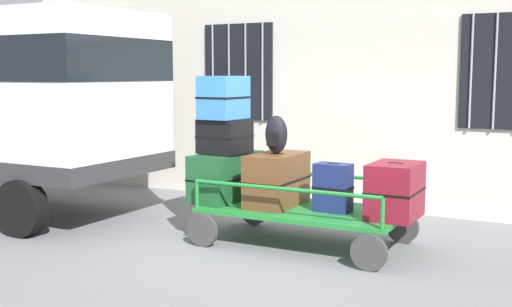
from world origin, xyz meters
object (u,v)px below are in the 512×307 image
(suitcase_left_top, at_px, (223,97))
(backpack, at_px, (276,135))
(suitcase_left_bottom, at_px, (226,176))
(suitcase_midleft_bottom, at_px, (277,179))
(suitcase_midright_bottom, at_px, (395,191))
(suitcase_center_bottom, at_px, (333,188))
(van, at_px, (1,92))
(luggage_cart, at_px, (304,214))
(suitcase_left_middle, at_px, (225,136))

(suitcase_left_top, distance_m, backpack, 0.83)
(backpack, bearing_deg, suitcase_left_bottom, 175.34)
(suitcase_left_bottom, xyz_separation_m, suitcase_midleft_bottom, (0.71, -0.02, 0.02))
(suitcase_midright_bottom, xyz_separation_m, backpack, (-1.41, -0.03, 0.54))
(suitcase_midleft_bottom, distance_m, suitcase_center_bottom, 0.71)
(suitcase_left_bottom, bearing_deg, van, -175.28)
(suitcase_left_bottom, bearing_deg, suitcase_midright_bottom, -0.80)
(suitcase_left_bottom, xyz_separation_m, backpack, (0.71, -0.06, 0.55))
(suitcase_center_bottom, bearing_deg, suitcase_midright_bottom, 0.45)
(van, distance_m, suitcase_center_bottom, 5.08)
(van, relative_size, suitcase_midleft_bottom, 5.14)
(suitcase_midright_bottom, bearing_deg, luggage_cart, -179.72)
(luggage_cart, relative_size, suitcase_midleft_bottom, 2.67)
(suitcase_left_bottom, relative_size, suitcase_left_top, 1.80)
(suitcase_left_bottom, xyz_separation_m, suitcase_midright_bottom, (2.12, -0.03, 0.01))
(van, relative_size, backpack, 10.32)
(van, height_order, backpack, van)
(suitcase_left_top, relative_size, backpack, 1.31)
(van, bearing_deg, suitcase_midleft_bottom, 3.64)
(suitcase_left_middle, height_order, suitcase_midright_bottom, suitcase_left_middle)
(suitcase_left_middle, distance_m, suitcase_left_top, 0.47)
(van, relative_size, suitcase_left_middle, 7.96)
(luggage_cart, height_order, backpack, backpack)
(luggage_cart, distance_m, suitcase_left_top, 1.70)
(suitcase_left_top, bearing_deg, suitcase_midright_bottom, 0.62)
(suitcase_left_top, relative_size, suitcase_center_bottom, 1.04)
(van, bearing_deg, luggage_cart, 3.21)
(luggage_cart, height_order, suitcase_left_bottom, suitcase_left_bottom)
(suitcase_center_bottom, xyz_separation_m, suitcase_midright_bottom, (0.71, 0.01, 0.03))
(luggage_cart, bearing_deg, suitcase_midright_bottom, 0.28)
(suitcase_midleft_bottom, bearing_deg, suitcase_center_bottom, -1.06)
(suitcase_left_bottom, distance_m, backpack, 0.90)
(suitcase_center_bottom, bearing_deg, suitcase_midleft_bottom, 178.94)
(suitcase_left_middle, bearing_deg, backpack, -2.37)
(suitcase_midleft_bottom, bearing_deg, suitcase_midright_bottom, -0.30)
(luggage_cart, height_order, suitcase_center_bottom, suitcase_center_bottom)
(suitcase_midleft_bottom, xyz_separation_m, suitcase_center_bottom, (0.71, -0.01, -0.03))
(van, xyz_separation_m, suitcase_midright_bottom, (5.68, 0.26, -0.98))
(van, distance_m, suitcase_left_middle, 3.60)
(suitcase_midright_bottom, relative_size, backpack, 1.59)
(van, relative_size, suitcase_left_bottom, 4.39)
(suitcase_left_bottom, bearing_deg, suitcase_center_bottom, -1.43)
(suitcase_midright_bottom, bearing_deg, van, -177.34)
(luggage_cart, height_order, suitcase_midleft_bottom, suitcase_midleft_bottom)
(van, distance_m, suitcase_left_top, 3.56)
(van, relative_size, suitcase_center_bottom, 8.25)
(suitcase_center_bottom, height_order, backpack, backpack)
(van, xyz_separation_m, luggage_cart, (4.62, 0.26, -1.34))
(suitcase_left_bottom, height_order, suitcase_left_top, suitcase_left_top)
(suitcase_left_top, bearing_deg, luggage_cart, 0.97)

